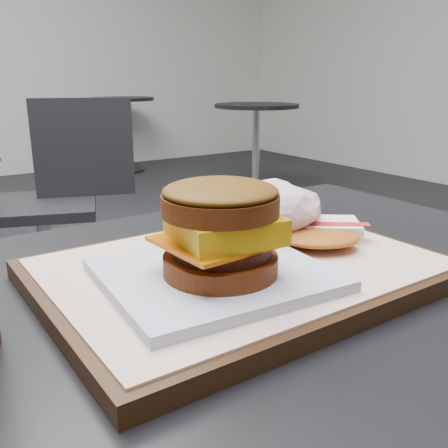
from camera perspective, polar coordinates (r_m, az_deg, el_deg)
customer_table at (r=0.59m, az=3.82°, el=-23.70°), size 0.80×0.60×0.77m
serving_tray at (r=0.50m, az=1.93°, el=-5.34°), size 0.38×0.28×0.02m
breakfast_sandwich at (r=0.43m, az=-0.57°, el=-1.87°), size 0.20×0.19×0.09m
hash_brown at (r=0.56m, az=10.74°, el=-0.98°), size 0.14×0.13×0.02m
crumpled_wrapper at (r=0.56m, az=4.70°, el=1.68°), size 0.14×0.11×0.06m
neighbor_chair at (r=2.14m, az=-18.48°, el=3.49°), size 0.65×0.54×0.88m
bg_table_near at (r=4.03m, az=3.70°, el=10.88°), size 0.66×0.66×0.75m
bg_table_far at (r=5.29m, az=-11.58°, el=11.96°), size 0.66×0.66×0.75m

